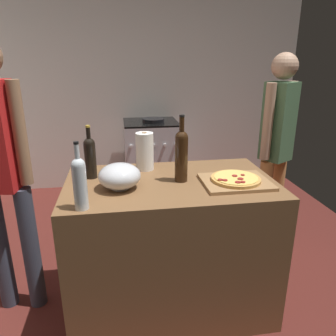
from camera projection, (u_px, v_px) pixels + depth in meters
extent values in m
cube|color=#511E19|center=(151.00, 238.00, 3.09)|extent=(4.14, 3.48, 0.02)
cube|color=beige|center=(137.00, 85.00, 4.06)|extent=(4.14, 0.10, 2.60)
cube|color=brown|center=(170.00, 245.00, 2.14)|extent=(1.28, 0.76, 0.91)
cube|color=#9E7247|center=(236.00, 182.00, 1.94)|extent=(0.40, 0.32, 0.02)
cylinder|color=tan|center=(236.00, 179.00, 1.94)|extent=(0.30, 0.30, 0.02)
cylinder|color=#EAC660|center=(236.00, 177.00, 1.93)|extent=(0.26, 0.26, 0.00)
cylinder|color=maroon|center=(220.00, 180.00, 1.88)|extent=(0.03, 0.03, 0.01)
cylinder|color=maroon|center=(238.00, 182.00, 1.85)|extent=(0.03, 0.03, 0.01)
cylinder|color=maroon|center=(240.00, 179.00, 1.90)|extent=(0.04, 0.04, 0.01)
cylinder|color=maroon|center=(225.00, 180.00, 1.88)|extent=(0.03, 0.03, 0.01)
cylinder|color=maroon|center=(243.00, 182.00, 1.85)|extent=(0.03, 0.03, 0.01)
cylinder|color=maroon|center=(243.00, 175.00, 1.96)|extent=(0.02, 0.02, 0.01)
cylinder|color=maroon|center=(235.00, 176.00, 1.95)|extent=(0.03, 0.03, 0.01)
cylinder|color=#B2B2B7|center=(120.00, 188.00, 1.87)|extent=(0.10, 0.10, 0.01)
ellipsoid|color=silver|center=(120.00, 176.00, 1.85)|extent=(0.24, 0.24, 0.15)
cylinder|color=white|center=(145.00, 151.00, 2.16)|extent=(0.12, 0.12, 0.25)
cylinder|color=#997551|center=(145.00, 151.00, 2.16)|extent=(0.03, 0.03, 0.26)
cylinder|color=black|center=(90.00, 161.00, 2.01)|extent=(0.07, 0.07, 0.22)
sphere|color=black|center=(89.00, 144.00, 1.97)|extent=(0.07, 0.07, 0.07)
cylinder|color=black|center=(88.00, 134.00, 1.95)|extent=(0.03, 0.03, 0.08)
cylinder|color=gold|center=(88.00, 126.00, 1.94)|extent=(0.03, 0.03, 0.01)
cylinder|color=#331E0F|center=(181.00, 160.00, 1.95)|extent=(0.08, 0.08, 0.27)
sphere|color=#331E0F|center=(182.00, 138.00, 1.90)|extent=(0.08, 0.08, 0.08)
cylinder|color=#331E0F|center=(182.00, 125.00, 1.88)|extent=(0.03, 0.03, 0.10)
cylinder|color=black|center=(182.00, 116.00, 1.86)|extent=(0.03, 0.03, 0.01)
cylinder|color=silver|center=(80.00, 187.00, 1.59)|extent=(0.07, 0.07, 0.23)
sphere|color=silver|center=(78.00, 165.00, 1.55)|extent=(0.07, 0.07, 0.07)
cylinder|color=silver|center=(77.00, 153.00, 1.53)|extent=(0.02, 0.02, 0.08)
cylinder|color=black|center=(76.00, 143.00, 1.51)|extent=(0.03, 0.03, 0.01)
cube|color=#B7B7BC|center=(151.00, 159.00, 3.98)|extent=(0.63, 0.59, 0.89)
cube|color=black|center=(151.00, 122.00, 3.83)|extent=(0.63, 0.59, 0.02)
cylinder|color=silver|center=(131.00, 146.00, 3.58)|extent=(0.04, 0.02, 0.04)
cylinder|color=silver|center=(142.00, 146.00, 3.60)|extent=(0.04, 0.02, 0.04)
cylinder|color=silver|center=(154.00, 146.00, 3.61)|extent=(0.04, 0.02, 0.04)
cylinder|color=silver|center=(165.00, 145.00, 3.63)|extent=(0.04, 0.02, 0.04)
cylinder|color=silver|center=(176.00, 145.00, 3.65)|extent=(0.04, 0.02, 0.04)
cylinder|color=black|center=(153.00, 120.00, 3.80)|extent=(0.26, 0.26, 0.04)
cylinder|color=#383D4C|center=(1.00, 249.00, 2.12)|extent=(0.11, 0.11, 0.86)
cylinder|color=#383D4C|center=(31.00, 249.00, 2.12)|extent=(0.11, 0.11, 0.86)
cylinder|color=#936B4C|center=(20.00, 134.00, 1.88)|extent=(0.08, 0.08, 0.62)
cylinder|color=#D88C4C|center=(275.00, 202.00, 2.86)|extent=(0.11, 0.11, 0.83)
cylinder|color=#D88C4C|center=(263.00, 207.00, 2.75)|extent=(0.11, 0.11, 0.83)
cube|color=#4C724C|center=(279.00, 122.00, 2.57)|extent=(0.27, 0.27, 0.62)
cylinder|color=tan|center=(289.00, 118.00, 2.66)|extent=(0.08, 0.08, 0.59)
cylinder|color=tan|center=(268.00, 122.00, 2.48)|extent=(0.08, 0.08, 0.59)
sphere|color=tan|center=(285.00, 66.00, 2.44)|extent=(0.20, 0.20, 0.20)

